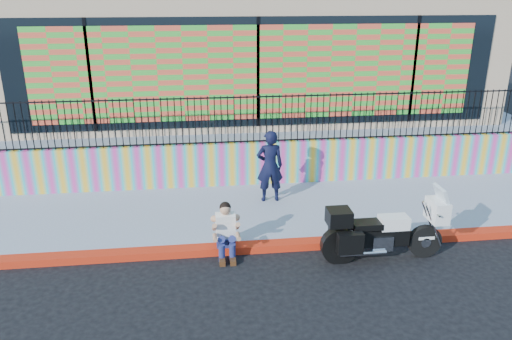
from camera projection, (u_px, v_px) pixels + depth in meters
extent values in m
plane|color=black|center=(284.00, 249.00, 9.96)|extent=(90.00, 90.00, 0.00)
cube|color=red|center=(284.00, 245.00, 9.94)|extent=(16.00, 0.30, 0.15)
cube|color=gray|center=(271.00, 211.00, 11.48)|extent=(16.00, 3.00, 0.15)
cube|color=#E13B9F|center=(262.00, 163.00, 12.76)|extent=(16.00, 0.20, 1.10)
cube|color=gray|center=(243.00, 118.00, 17.54)|extent=(16.00, 10.00, 1.25)
cube|color=tan|center=(243.00, 42.00, 16.46)|extent=(14.00, 8.00, 4.00)
cube|color=black|center=(258.00, 73.00, 12.84)|extent=(12.60, 0.04, 2.80)
cube|color=#F65436|center=(258.00, 73.00, 12.81)|extent=(11.48, 0.02, 2.40)
cylinder|color=black|center=(424.00, 241.00, 9.57)|extent=(0.65, 0.14, 0.65)
cylinder|color=black|center=(340.00, 246.00, 9.38)|extent=(0.65, 0.14, 0.65)
cube|color=black|center=(383.00, 236.00, 9.42)|extent=(0.94, 0.28, 0.33)
cube|color=silver|center=(380.00, 241.00, 9.45)|extent=(0.39, 0.33, 0.30)
cube|color=white|center=(394.00, 222.00, 9.35)|extent=(0.54, 0.32, 0.24)
cube|color=black|center=(367.00, 225.00, 9.29)|extent=(0.54, 0.33, 0.12)
cube|color=white|center=(437.00, 210.00, 9.38)|extent=(0.30, 0.51, 0.41)
cube|color=silver|center=(441.00, 195.00, 9.27)|extent=(0.18, 0.45, 0.33)
cube|color=black|center=(339.00, 217.00, 9.17)|extent=(0.43, 0.41, 0.30)
cube|color=black|center=(350.00, 243.00, 9.04)|extent=(0.47, 0.18, 0.39)
cube|color=black|center=(341.00, 229.00, 9.60)|extent=(0.47, 0.18, 0.39)
cube|color=white|center=(425.00, 237.00, 9.54)|extent=(0.32, 0.16, 0.06)
imported|color=black|center=(270.00, 166.00, 11.60)|extent=(0.63, 0.42, 1.71)
cube|color=navy|center=(226.00, 241.00, 9.77)|extent=(0.36, 0.28, 0.18)
cube|color=white|center=(226.00, 226.00, 9.61)|extent=(0.38, 0.27, 0.54)
sphere|color=tan|center=(225.00, 209.00, 9.45)|extent=(0.21, 0.21, 0.21)
cube|color=#472814|center=(222.00, 261.00, 9.41)|extent=(0.11, 0.26, 0.10)
cube|color=#472814|center=(233.00, 260.00, 9.43)|extent=(0.11, 0.26, 0.10)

